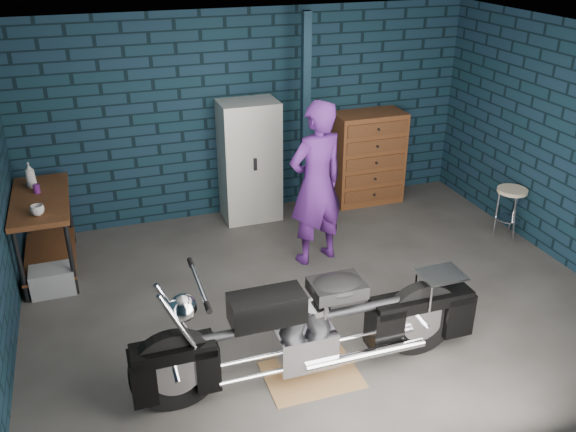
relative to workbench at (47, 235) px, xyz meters
name	(u,v)px	position (x,y,z in m)	size (l,w,h in m)	color
ground	(319,301)	(2.68, -1.61, -0.46)	(6.00, 6.00, 0.00)	#4D4B48
room_walls	(303,113)	(2.68, -1.06, 1.45)	(6.02, 5.01, 2.71)	#0E2631
support_post	(305,122)	(3.23, 0.34, 0.90)	(0.10, 0.10, 2.70)	#102534
workbench	(47,235)	(0.00, 0.00, 0.00)	(0.60, 1.40, 0.91)	brown
drip_mat	(311,375)	(2.18, -2.68, -0.45)	(0.83, 0.62, 0.01)	olive
motorcycle	(313,321)	(2.18, -2.68, 0.13)	(2.64, 0.72, 1.16)	black
person	(316,184)	(2.97, -0.74, 0.51)	(0.71, 0.46, 1.93)	#56217D
storage_bin	(53,280)	(0.02, -0.50, -0.31)	(0.46, 0.32, 0.28)	#95989D
locker	(250,161)	(2.56, 0.62, 0.35)	(0.75, 0.53, 1.60)	beige
tool_chest	(368,158)	(4.28, 0.62, 0.19)	(0.97, 0.54, 1.29)	brown
shop_stool	(508,213)	(5.46, -1.02, -0.12)	(0.37, 0.37, 0.67)	#C5B795
cup_a	(37,210)	(0.00, -0.46, 0.51)	(0.14, 0.14, 0.11)	#C5B795
mug_purple	(36,189)	(-0.03, 0.15, 0.51)	(0.07, 0.07, 0.10)	#591B6D
bottle	(30,175)	(-0.08, 0.35, 0.60)	(0.11, 0.11, 0.29)	#95989D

